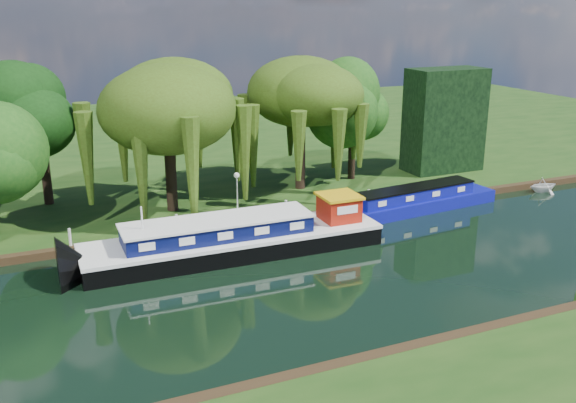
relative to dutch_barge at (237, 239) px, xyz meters
name	(u,v)px	position (x,y,z in m)	size (l,w,h in m)	color
ground	(298,281)	(1.56, -4.68, -0.87)	(120.00, 120.00, 0.00)	black
far_bank	(152,144)	(1.56, 29.32, -0.64)	(120.00, 52.00, 0.45)	#14350E
dutch_barge	(237,239)	(0.00, 0.00, 0.00)	(16.65, 4.06, 3.50)	black
narrowboat	(415,202)	(13.27, 2.32, -0.21)	(12.76, 3.30, 1.84)	#0C1084
red_dinghy	(129,266)	(-5.84, 0.62, -0.87)	(2.43, 3.40, 0.70)	maroon
white_cruiser	(543,192)	(24.54, 2.36, -0.87)	(1.95, 2.26, 1.19)	silver
willow_left	(167,108)	(-1.70, 7.72, 6.19)	(7.60, 7.60, 9.10)	black
willow_right	(301,103)	(7.99, 9.03, 5.70)	(6.89, 6.89, 8.39)	black
tree_far_mid	(39,115)	(-8.95, 12.35, 5.52)	(5.27, 5.27, 8.62)	black
tree_far_right	(353,108)	(12.65, 9.85, 4.95)	(4.77, 4.77, 7.80)	black
conifer_hedge	(444,120)	(20.56, 9.32, 3.58)	(6.00, 3.00, 8.00)	black
lamppost	(237,181)	(2.06, 5.82, 1.55)	(0.36, 0.36, 2.56)	silver
mooring_posts	(233,215)	(1.06, 3.72, 0.08)	(19.16, 0.16, 1.00)	silver
reeds_near	(513,309)	(8.44, -12.26, -0.32)	(33.70, 1.50, 1.10)	#1C4813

